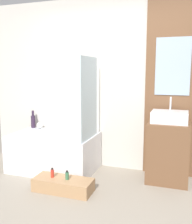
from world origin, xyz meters
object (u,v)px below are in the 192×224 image
wooden_step_bench (63,185)px  bottle_soap_secondary (67,175)px  sink (170,117)px  bottle_soap_primary (52,173)px  vase_round_light (40,125)px  bathtub (54,152)px  vase_tall_dark (33,121)px

wooden_step_bench → bottle_soap_secondary: (0.06, 0.00, 0.13)m
wooden_step_bench → bottle_soap_secondary: size_ratio=6.64×
sink → bottle_soap_primary: (-1.37, -0.76, -0.68)m
vase_round_light → bottle_soap_primary: (0.72, -0.92, -0.39)m
bathtub → bottle_soap_primary: 0.70m
vase_tall_dark → bottle_soap_primary: bearing=-47.5°
bathtub → vase_round_light: (-0.41, 0.29, 0.33)m
sink → bottle_soap_secondary: size_ratio=4.15×
bottle_soap_secondary → bottle_soap_primary: bearing=180.0°
vase_tall_dark → bottle_soap_secondary: vase_tall_dark is taller
bathtub → wooden_step_bench: 0.80m
bottle_soap_secondary → vase_round_light: bearing=135.4°
vase_round_light → bottle_soap_primary: bearing=-51.8°
wooden_step_bench → sink: 1.65m
bathtub → bottle_soap_primary: bearing=-63.7°
vase_tall_dark → bottle_soap_secondary: 1.49m
bathtub → sink: size_ratio=2.69×
vase_round_light → bottle_soap_secondary: vase_round_light is taller
bathtub → vase_tall_dark: 0.74m
wooden_step_bench → sink: sink is taller
vase_tall_dark → wooden_step_bench: bearing=-42.8°
vase_round_light → bottle_soap_primary: size_ratio=0.83×
sink → wooden_step_bench: bearing=-148.1°
bathtub → bottle_soap_secondary: size_ratio=11.18×
sink → bottle_soap_secondary: bearing=-146.9°
wooden_step_bench → vase_tall_dark: vase_tall_dark is taller
wooden_step_bench → sink: (1.22, 0.76, 0.82)m
wooden_step_bench → vase_round_light: vase_round_light is taller
wooden_step_bench → vase_round_light: 1.37m
bathtub → vase_tall_dark: vase_tall_dark is taller
wooden_step_bench → sink: bearing=31.9°
sink → bottle_soap_secondary: 1.55m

